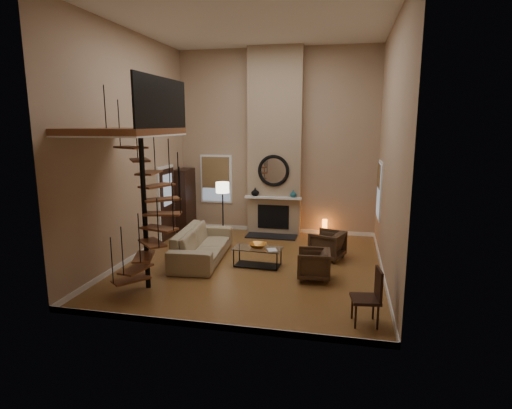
% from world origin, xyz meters
% --- Properties ---
extents(ground, '(6.00, 6.50, 0.01)m').
position_xyz_m(ground, '(0.00, 0.00, -0.01)').
color(ground, olive).
rests_on(ground, ground).
extents(back_wall, '(6.00, 0.02, 5.50)m').
position_xyz_m(back_wall, '(0.00, 3.25, 2.75)').
color(back_wall, tan).
rests_on(back_wall, ground).
extents(front_wall, '(6.00, 0.02, 5.50)m').
position_xyz_m(front_wall, '(0.00, -3.25, 2.75)').
color(front_wall, tan).
rests_on(front_wall, ground).
extents(left_wall, '(0.02, 6.50, 5.50)m').
position_xyz_m(left_wall, '(-3.00, 0.00, 2.75)').
color(left_wall, tan).
rests_on(left_wall, ground).
extents(right_wall, '(0.02, 6.50, 5.50)m').
position_xyz_m(right_wall, '(3.00, 0.00, 2.75)').
color(right_wall, tan).
rests_on(right_wall, ground).
extents(ceiling, '(6.00, 6.50, 0.01)m').
position_xyz_m(ceiling, '(0.00, 0.00, 5.50)').
color(ceiling, silver).
rests_on(ceiling, back_wall).
extents(baseboard_back, '(6.00, 0.02, 0.12)m').
position_xyz_m(baseboard_back, '(0.00, 3.24, 0.06)').
color(baseboard_back, white).
rests_on(baseboard_back, ground).
extents(baseboard_front, '(6.00, 0.02, 0.12)m').
position_xyz_m(baseboard_front, '(0.00, -3.24, 0.06)').
color(baseboard_front, white).
rests_on(baseboard_front, ground).
extents(baseboard_left, '(0.02, 6.50, 0.12)m').
position_xyz_m(baseboard_left, '(-2.99, 0.00, 0.06)').
color(baseboard_left, white).
rests_on(baseboard_left, ground).
extents(baseboard_right, '(0.02, 6.50, 0.12)m').
position_xyz_m(baseboard_right, '(2.99, 0.00, 0.06)').
color(baseboard_right, white).
rests_on(baseboard_right, ground).
extents(chimney_breast, '(1.60, 0.38, 5.50)m').
position_xyz_m(chimney_breast, '(0.00, 3.06, 2.75)').
color(chimney_breast, '#9E8567').
rests_on(chimney_breast, ground).
extents(hearth, '(1.50, 0.60, 0.04)m').
position_xyz_m(hearth, '(0.00, 2.57, 0.02)').
color(hearth, black).
rests_on(hearth, ground).
extents(firebox, '(0.95, 0.02, 0.72)m').
position_xyz_m(firebox, '(0.00, 2.86, 0.55)').
color(firebox, black).
rests_on(firebox, chimney_breast).
extents(mantel, '(1.70, 0.18, 0.06)m').
position_xyz_m(mantel, '(0.00, 2.78, 1.15)').
color(mantel, white).
rests_on(mantel, chimney_breast).
extents(mirror_frame, '(0.94, 0.10, 0.94)m').
position_xyz_m(mirror_frame, '(0.00, 2.84, 1.95)').
color(mirror_frame, black).
rests_on(mirror_frame, chimney_breast).
extents(mirror_disc, '(0.80, 0.01, 0.80)m').
position_xyz_m(mirror_disc, '(0.00, 2.85, 1.95)').
color(mirror_disc, white).
rests_on(mirror_disc, chimney_breast).
extents(vase_left, '(0.24, 0.24, 0.25)m').
position_xyz_m(vase_left, '(-0.55, 2.82, 1.30)').
color(vase_left, black).
rests_on(vase_left, mantel).
extents(vase_right, '(0.20, 0.20, 0.21)m').
position_xyz_m(vase_right, '(0.60, 2.82, 1.28)').
color(vase_right, '#1A525B').
rests_on(vase_right, mantel).
extents(window_back, '(1.02, 0.06, 1.52)m').
position_xyz_m(window_back, '(-1.90, 3.22, 1.62)').
color(window_back, white).
rests_on(window_back, back_wall).
extents(window_right, '(0.06, 1.02, 1.52)m').
position_xyz_m(window_right, '(2.97, 2.00, 1.63)').
color(window_right, white).
rests_on(window_right, right_wall).
extents(entry_door, '(0.10, 1.05, 2.16)m').
position_xyz_m(entry_door, '(-2.95, 1.80, 1.05)').
color(entry_door, white).
rests_on(entry_door, ground).
extents(loft, '(1.70, 2.20, 1.09)m').
position_xyz_m(loft, '(-2.04, -1.80, 3.24)').
color(loft, brown).
rests_on(loft, left_wall).
extents(spiral_stair, '(1.47, 1.47, 4.06)m').
position_xyz_m(spiral_stair, '(-1.78, -1.79, 1.78)').
color(spiral_stair, black).
rests_on(spiral_stair, ground).
extents(hutch, '(0.42, 0.89, 1.98)m').
position_xyz_m(hutch, '(-2.81, 2.82, 0.95)').
color(hutch, black).
rests_on(hutch, ground).
extents(sofa, '(1.24, 2.69, 0.76)m').
position_xyz_m(sofa, '(-1.32, 0.18, 0.40)').
color(sofa, tan).
rests_on(sofa, ground).
extents(armchair_near, '(0.97, 0.96, 0.70)m').
position_xyz_m(armchair_near, '(1.78, 0.86, 0.35)').
color(armchair_near, '#432F1F').
rests_on(armchair_near, ground).
extents(armchair_far, '(0.74, 0.73, 0.64)m').
position_xyz_m(armchair_far, '(1.56, -0.65, 0.35)').
color(armchair_far, '#432F1F').
rests_on(armchair_far, ground).
extents(coffee_table, '(1.17, 0.64, 0.44)m').
position_xyz_m(coffee_table, '(0.13, -0.05, 0.28)').
color(coffee_table, silver).
rests_on(coffee_table, ground).
extents(bowl, '(0.42, 0.42, 0.10)m').
position_xyz_m(bowl, '(0.13, -0.00, 0.50)').
color(bowl, orange).
rests_on(bowl, coffee_table).
extents(book, '(0.30, 0.34, 0.03)m').
position_xyz_m(book, '(0.48, -0.20, 0.46)').
color(book, gray).
rests_on(book, coffee_table).
extents(floor_lamp, '(0.37, 0.37, 1.70)m').
position_xyz_m(floor_lamp, '(-1.29, 1.89, 1.41)').
color(floor_lamp, black).
rests_on(floor_lamp, ground).
extents(accent_lamp, '(0.14, 0.14, 0.52)m').
position_xyz_m(accent_lamp, '(1.54, 3.01, 0.25)').
color(accent_lamp, orange).
rests_on(accent_lamp, ground).
extents(side_chair, '(0.52, 0.52, 0.98)m').
position_xyz_m(side_chair, '(2.59, -2.48, 0.53)').
color(side_chair, black).
rests_on(side_chair, ground).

